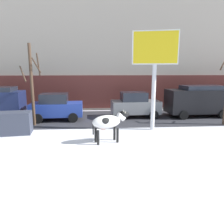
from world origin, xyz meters
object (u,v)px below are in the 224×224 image
car_grey_hatchback (135,105)px  car_blue_hatchback (56,107)px  pedestrian_near_billboard (29,101)px  bare_tree_right_lot (32,83)px  dumpster (15,123)px  billboard (155,54)px  cow_holstein (108,122)px  car_black_van (198,100)px

car_grey_hatchback → car_blue_hatchback: bearing=-174.4°
car_grey_hatchback → pedestrian_near_billboard: bearing=160.2°
car_grey_hatchback → bare_tree_right_lot: 7.22m
pedestrian_near_billboard → dumpster: size_ratio=1.02×
car_grey_hatchback → billboard: bearing=-82.9°
pedestrian_near_billboard → bare_tree_right_lot: 5.61m
car_blue_hatchback → bare_tree_right_lot: bearing=-129.5°
billboard → cow_holstein: bearing=-142.5°
car_blue_hatchback → dumpster: 3.60m
cow_holstein → car_blue_hatchback: car_blue_hatchback is taller
billboard → bare_tree_right_lot: billboard is taller
cow_holstein → car_grey_hatchback: (2.31, 5.53, -0.07)m
car_blue_hatchback → car_grey_hatchback: 5.63m
car_blue_hatchback → car_black_van: (10.36, 0.50, 0.32)m
car_grey_hatchback → car_black_van: car_black_van is taller
car_blue_hatchback → car_grey_hatchback: same height
dumpster → pedestrian_near_billboard: bearing=100.4°
cow_holstein → car_black_van: car_black_van is taller
car_grey_hatchback → dumpster: bearing=-153.1°
pedestrian_near_billboard → bare_tree_right_lot: size_ratio=0.35×
pedestrian_near_billboard → car_black_van: bearing=-13.3°
car_black_van → dumpster: car_black_van is taller
bare_tree_right_lot → billboard: bearing=-11.8°
pedestrian_near_billboard → car_grey_hatchback: bearing=-19.8°
bare_tree_right_lot → car_grey_hatchback: bearing=15.9°
billboard → dumpster: 8.58m
car_blue_hatchback → bare_tree_right_lot: size_ratio=0.71×
pedestrian_near_billboard → dumpster: pedestrian_near_billboard is taller
billboard → car_black_van: bearing=38.0°
car_black_van → pedestrian_near_billboard: (-13.29, 3.13, -0.36)m
billboard → dumpster: bearing=-177.9°
car_black_van → pedestrian_near_billboard: car_black_van is taller
car_blue_hatchback → car_black_van: car_black_van is taller
cow_holstein → dumpster: (-4.99, 1.83, -0.40)m
pedestrian_near_billboard → car_blue_hatchback: bearing=-51.0°
car_blue_hatchback → pedestrian_near_billboard: bearing=129.0°
car_grey_hatchback → pedestrian_near_billboard: (-8.54, 3.08, -0.05)m
billboard → car_grey_hatchback: (-0.43, 3.43, -3.39)m
car_blue_hatchback → car_black_van: size_ratio=0.76×
cow_holstein → billboard: (2.74, 2.11, 3.31)m
billboard → pedestrian_near_billboard: size_ratio=3.21×
bare_tree_right_lot → car_black_van: bearing=9.3°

